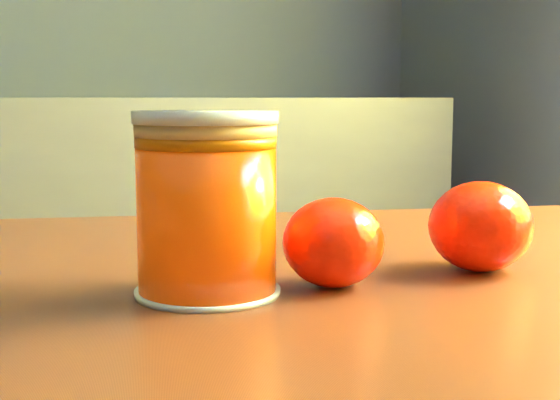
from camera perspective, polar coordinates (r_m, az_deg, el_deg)
name	(u,v)px	position (r m, az deg, el deg)	size (l,w,h in m)	color
juice_glass	(207,205)	(0.48, -5.38, -0.36)	(0.09, 0.09, 0.11)	#E03F04
orange_front	(333,242)	(0.50, 3.93, -3.12)	(0.07, 0.07, 0.06)	#FF2205
orange_back	(480,226)	(0.56, 14.45, -1.88)	(0.07, 0.07, 0.06)	#FF2205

